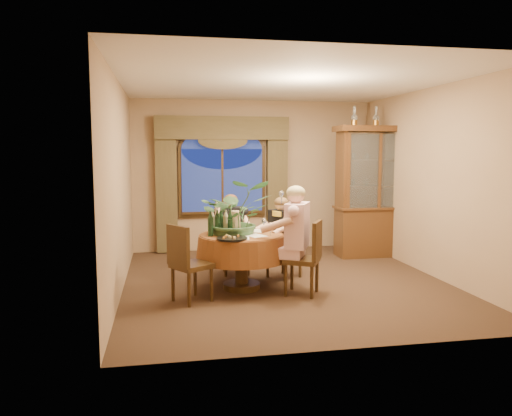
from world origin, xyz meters
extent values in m
plane|color=black|center=(0.00, 0.00, 0.00)|extent=(5.00, 5.00, 0.00)
plane|color=#927151|center=(0.00, 2.50, 1.40)|extent=(4.50, 0.00, 4.50)
plane|color=#927151|center=(2.25, 0.00, 1.40)|extent=(0.00, 5.00, 5.00)
plane|color=white|center=(0.00, 0.00, 2.80)|extent=(5.00, 5.00, 0.00)
cube|color=#41371E|center=(-1.63, 2.38, 1.18)|extent=(0.38, 0.14, 2.32)
cube|color=#41371E|center=(0.43, 2.38, 1.18)|extent=(0.38, 0.14, 2.32)
cylinder|color=maroon|center=(-0.67, -0.25, 0.38)|extent=(1.45, 1.45, 0.75)
cube|color=#3E2311|center=(1.98, 1.47, 1.15)|extent=(1.42, 0.56, 2.30)
cube|color=black|center=(0.06, -0.65, 0.48)|extent=(0.57, 0.57, 0.96)
cube|color=black|center=(0.05, 0.24, 0.48)|extent=(0.58, 0.58, 0.96)
cube|color=black|center=(-0.62, 0.60, 0.48)|extent=(0.44, 0.44, 0.96)
cube|color=black|center=(-1.36, -0.69, 0.48)|extent=(0.58, 0.58, 0.96)
imported|color=#375E38|center=(-0.73, -0.15, 1.37)|extent=(0.96, 1.07, 0.84)
imported|color=#556030|center=(-0.61, -0.29, 0.77)|extent=(0.14, 0.14, 0.04)
cylinder|color=black|center=(-0.84, -0.62, 0.76)|extent=(0.39, 0.39, 0.02)
cylinder|color=black|center=(-0.99, -0.24, 0.92)|extent=(0.07, 0.07, 0.33)
cylinder|color=black|center=(-1.09, -0.33, 0.92)|extent=(0.07, 0.07, 0.33)
cylinder|color=tan|center=(-0.87, -0.21, 0.92)|extent=(0.07, 0.07, 0.33)
cylinder|color=tan|center=(-1.05, -0.13, 0.92)|extent=(0.07, 0.07, 0.33)
cylinder|color=black|center=(-0.82, -0.30, 0.92)|extent=(0.07, 0.07, 0.33)
cylinder|color=black|center=(-0.93, -0.12, 0.92)|extent=(0.07, 0.07, 0.33)
cube|color=white|center=(-0.51, -0.41, 0.75)|extent=(0.31, 0.36, 0.00)
cube|color=white|center=(-0.38, -0.04, 0.75)|extent=(0.30, 0.35, 0.00)
cube|color=white|center=(-0.72, -0.55, 0.75)|extent=(0.25, 0.33, 0.00)
camera|label=1|loc=(-1.69, -6.78, 1.85)|focal=35.00mm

